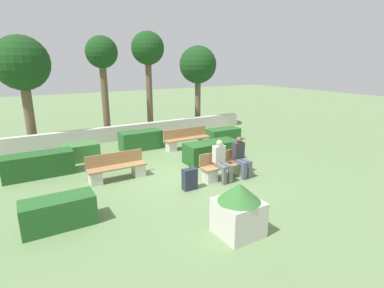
# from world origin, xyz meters

# --- Properties ---
(ground_plane) EXTENTS (60.00, 60.00, 0.00)m
(ground_plane) POSITION_xyz_m (0.00, 0.00, 0.00)
(ground_plane) COLOR #6B8956
(perimeter_wall) EXTENTS (12.73, 0.30, 0.71)m
(perimeter_wall) POSITION_xyz_m (0.00, 5.71, 0.35)
(perimeter_wall) COLOR beige
(perimeter_wall) RESTS_ON ground_plane
(bench_front) EXTENTS (1.74, 0.48, 0.85)m
(bench_front) POSITION_xyz_m (0.70, -0.80, 0.32)
(bench_front) COLOR #A37A4C
(bench_front) RESTS_ON ground_plane
(bench_left_side) EXTENTS (1.88, 0.48, 0.85)m
(bench_left_side) POSITION_xyz_m (-2.41, 0.84, 0.33)
(bench_left_side) COLOR #A37A4C
(bench_left_side) RESTS_ON ground_plane
(bench_right_side) EXTENTS (2.12, 0.49, 0.85)m
(bench_right_side) POSITION_xyz_m (1.38, 2.86, 0.34)
(bench_right_side) COLOR #A37A4C
(bench_right_side) RESTS_ON ground_plane
(person_seated_man) EXTENTS (0.38, 0.63, 1.32)m
(person_seated_man) POSITION_xyz_m (0.42, -0.94, 0.72)
(person_seated_man) COLOR slate
(person_seated_man) RESTS_ON ground_plane
(person_seated_woman) EXTENTS (0.38, 0.63, 1.32)m
(person_seated_woman) POSITION_xyz_m (1.22, -0.94, 0.72)
(person_seated_woman) COLOR #515B70
(person_seated_woman) RESTS_ON ground_plane
(hedge_block_near_left) EXTENTS (1.37, 0.72, 0.65)m
(hedge_block_near_left) POSITION_xyz_m (-3.04, 3.46, 0.32)
(hedge_block_near_left) COLOR #3D7A38
(hedge_block_near_left) RESTS_ON ground_plane
(hedge_block_near_right) EXTENTS (2.10, 0.86, 0.76)m
(hedge_block_near_right) POSITION_xyz_m (1.26, 0.81, 0.38)
(hedge_block_near_right) COLOR #235623
(hedge_block_near_right) RESTS_ON ground_plane
(hedge_block_mid_left) EXTENTS (1.60, 0.75, 0.59)m
(hedge_block_mid_left) POSITION_xyz_m (3.51, 3.08, 0.29)
(hedge_block_mid_left) COLOR #286028
(hedge_block_mid_left) RESTS_ON ground_plane
(hedge_block_mid_right) EXTENTS (2.17, 0.75, 0.79)m
(hedge_block_mid_right) POSITION_xyz_m (-4.56, 2.44, 0.40)
(hedge_block_mid_right) COLOR #235623
(hedge_block_mid_right) RESTS_ON ground_plane
(hedge_block_far_left) EXTENTS (1.59, 0.68, 0.71)m
(hedge_block_far_left) POSITION_xyz_m (-4.43, -1.31, 0.35)
(hedge_block_far_left) COLOR #286028
(hedge_block_far_left) RESTS_ON ground_plane
(hedge_block_far_right) EXTENTS (1.78, 0.81, 0.80)m
(hedge_block_far_right) POSITION_xyz_m (-0.45, 3.75, 0.40)
(hedge_block_far_right) COLOR #286028
(hedge_block_far_right) RESTS_ON ground_plane
(planter_corner_left) EXTENTS (0.95, 0.95, 1.20)m
(planter_corner_left) POSITION_xyz_m (-1.08, -3.65, 0.61)
(planter_corner_left) COLOR beige
(planter_corner_left) RESTS_ON ground_plane
(suitcase) EXTENTS (0.43, 0.24, 0.85)m
(suitcase) POSITION_xyz_m (-0.79, -1.05, 0.32)
(suitcase) COLOR #282D42
(suitcase) RESTS_ON ground_plane
(tree_leftmost) EXTENTS (2.26, 2.26, 4.77)m
(tree_leftmost) POSITION_xyz_m (-4.47, 6.47, 3.56)
(tree_leftmost) COLOR brown
(tree_leftmost) RESTS_ON ground_plane
(tree_center_left) EXTENTS (1.49, 1.49, 4.87)m
(tree_center_left) POSITION_xyz_m (-1.14, 6.48, 3.88)
(tree_center_left) COLOR brown
(tree_center_left) RESTS_ON ground_plane
(tree_center_right) EXTENTS (1.63, 1.63, 5.16)m
(tree_center_right) POSITION_xyz_m (1.10, 6.30, 4.15)
(tree_center_right) COLOR brown
(tree_center_right) RESTS_ON ground_plane
(tree_rightmost) EXTENTS (2.04, 2.04, 4.55)m
(tree_rightmost) POSITION_xyz_m (4.05, 6.30, 3.46)
(tree_rightmost) COLOR brown
(tree_rightmost) RESTS_ON ground_plane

